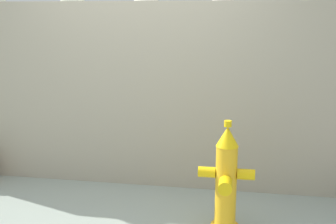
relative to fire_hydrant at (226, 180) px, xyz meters
name	(u,v)px	position (x,y,z in m)	size (l,w,h in m)	color
ground_plane	(125,219)	(-0.89, 0.02, -0.44)	(24.00, 24.00, 0.00)	gray
stone_wall	(146,95)	(-0.89, 0.97, 0.52)	(5.48, 0.31, 1.92)	#A39A84
fire_hydrant	(226,180)	(0.00, 0.00, 0.00)	(0.47, 0.37, 0.95)	gold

